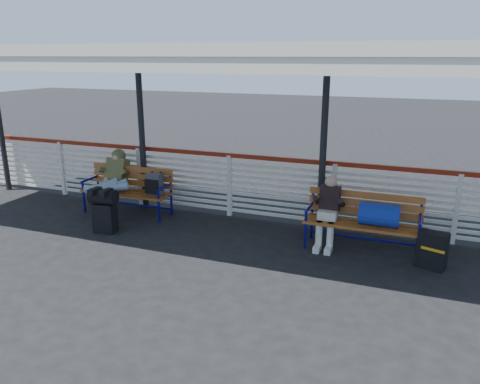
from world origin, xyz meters
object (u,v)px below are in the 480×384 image
at_px(luggage_stack, 104,209).
at_px(companion_person, 328,211).
at_px(suitcase_side, 432,250).
at_px(traveler_man, 110,183).
at_px(bench_right, 371,216).
at_px(bench_left, 135,186).

bearing_deg(luggage_stack, companion_person, 6.25).
bearing_deg(suitcase_side, luggage_stack, -155.60).
bearing_deg(companion_person, traveler_man, -178.44).
bearing_deg(bench_right, luggage_stack, -169.76).
bearing_deg(luggage_stack, traveler_man, 110.97).
relative_size(bench_left, suitcase_side, 3.25).
xyz_separation_m(bench_left, bench_right, (4.49, -0.23, 0.02)).
height_order(bench_left, bench_right, same).
relative_size(bench_right, suitcase_side, 3.25).
distance_m(luggage_stack, companion_person, 3.85).
distance_m(luggage_stack, suitcase_side, 5.39).
bearing_deg(luggage_stack, bench_left, 86.58).
distance_m(traveler_man, suitcase_side, 5.73).
xyz_separation_m(traveler_man, companion_person, (4.11, 0.11, -0.10)).
bearing_deg(suitcase_side, companion_person, -171.47).
xyz_separation_m(luggage_stack, companion_person, (3.76, 0.80, 0.17)).
relative_size(traveler_man, companion_person, 1.43).
bearing_deg(luggage_stack, bench_right, 4.51).
distance_m(traveler_man, companion_person, 4.11).
xyz_separation_m(traveler_man, suitcase_side, (5.71, -0.19, -0.41)).
height_order(bench_left, companion_person, companion_person).
height_order(bench_right, companion_person, companion_person).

